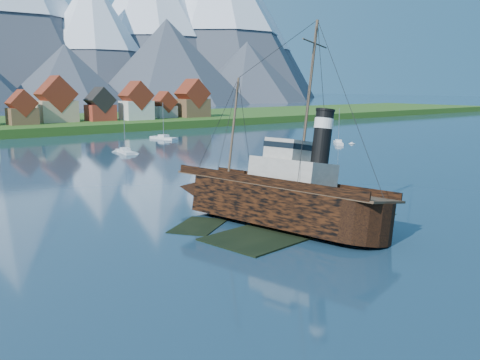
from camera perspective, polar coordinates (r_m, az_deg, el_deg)
ground at (r=66.14m, az=4.97°, el=-4.75°), size 1400.00×1400.00×0.00m
shoal at (r=68.92m, az=4.84°, el=-4.43°), size 31.71×21.24×1.14m
seawall at (r=184.78m, az=-24.11°, el=4.01°), size 600.00×2.50×2.00m
tugboat_wreck at (r=66.53m, az=2.95°, el=-1.75°), size 7.65×32.96×26.12m
sailboat_d at (r=156.90m, az=10.45°, el=3.87°), size 6.66×7.21×10.73m
sailboat_e at (r=169.71m, az=-8.15°, el=4.41°), size 4.69×10.66×12.00m
sailboat_f at (r=137.00m, az=-12.14°, el=2.92°), size 3.75×9.49×11.12m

